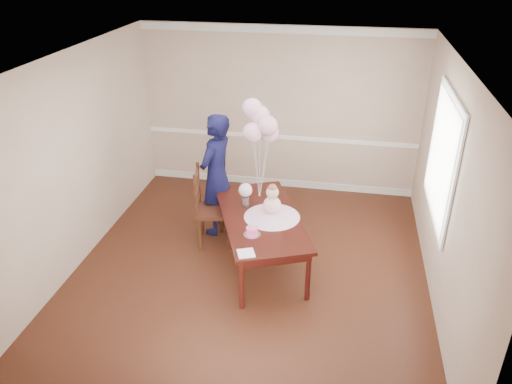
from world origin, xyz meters
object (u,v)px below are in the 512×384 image
birthday_cake (252,231)px  woman (216,175)px  dining_table_top (260,217)px  dining_chair_seat (215,210)px

birthday_cake → woman: 1.38m
dining_table_top → dining_chair_seat: (-0.71, 0.38, -0.18)m
birthday_cake → woman: size_ratio=0.08×
dining_table_top → birthday_cake: birthday_cake is taller
dining_table_top → birthday_cake: 0.47m
dining_table_top → dining_chair_seat: 0.83m
dining_table_top → woman: size_ratio=1.05×
dining_table_top → woman: (-0.76, 0.70, 0.21)m
dining_chair_seat → woman: 0.51m
dining_chair_seat → woman: (-0.04, 0.32, 0.39)m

